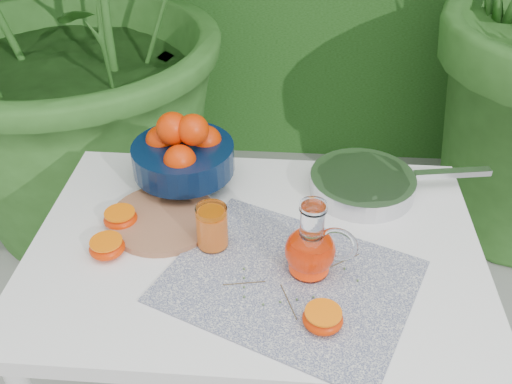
# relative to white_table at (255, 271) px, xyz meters

# --- Properties ---
(white_table) EXTENTS (1.00, 0.70, 0.75)m
(white_table) POSITION_rel_white_table_xyz_m (0.00, 0.00, 0.00)
(white_table) COLOR white
(white_table) RESTS_ON ground
(placemat) EXTENTS (0.60, 0.54, 0.00)m
(placemat) POSITION_rel_white_table_xyz_m (0.08, -0.11, 0.08)
(placemat) COLOR #0C1446
(placemat) RESTS_ON white_table
(cutting_board) EXTENTS (0.34, 0.34, 0.02)m
(cutting_board) POSITION_rel_white_table_xyz_m (-0.22, 0.06, 0.09)
(cutting_board) COLOR #996245
(cutting_board) RESTS_ON white_table
(fruit_bowl) EXTENTS (0.27, 0.27, 0.20)m
(fruit_bowl) POSITION_rel_white_table_xyz_m (-0.20, 0.23, 0.17)
(fruit_bowl) COLOR black
(fruit_bowl) RESTS_ON white_table
(juice_pitcher) EXTENTS (0.16, 0.13, 0.17)m
(juice_pitcher) POSITION_rel_white_table_xyz_m (0.12, -0.08, 0.15)
(juice_pitcher) COLOR white
(juice_pitcher) RESTS_ON white_table
(juice_tumbler) EXTENTS (0.09, 0.09, 0.10)m
(juice_tumbler) POSITION_rel_white_table_xyz_m (-0.09, -0.01, 0.13)
(juice_tumbler) COLOR white
(juice_tumbler) RESTS_ON white_table
(saute_pan) EXTENTS (0.47, 0.30, 0.05)m
(saute_pan) POSITION_rel_white_table_xyz_m (0.25, 0.22, 0.11)
(saute_pan) COLOR silver
(saute_pan) RESTS_ON white_table
(orange_halves) EXTENTS (0.56, 0.36, 0.04)m
(orange_halves) POSITION_rel_white_table_xyz_m (-0.16, -0.08, 0.10)
(orange_halves) COLOR #F02C02
(orange_halves) RESTS_ON white_table
(thyme_sprigs) EXTENTS (0.28, 0.21, 0.01)m
(thyme_sprigs) POSITION_rel_white_table_xyz_m (0.09, -0.11, 0.09)
(thyme_sprigs) COLOR #503F24
(thyme_sprigs) RESTS_ON white_table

